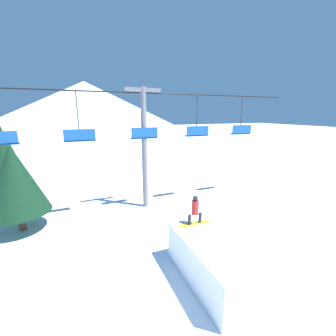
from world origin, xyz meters
TOP-DOWN VIEW (x-y plane):
  - ground_plane at (0.00, 0.00)m, footprint 220.00×220.00m
  - mountain_ridge at (0.00, 76.18)m, footprint 70.08×70.08m
  - snow_ramp at (0.30, 0.65)m, footprint 2.48×4.24m
  - snowboarder at (0.14, 2.24)m, footprint 1.56×0.31m
  - chairlift at (-0.16, 8.82)m, footprint 23.92×0.44m
  - pine_tree_near at (-7.78, 8.34)m, footprint 3.30×3.30m
  - pine_tree_far at (-10.16, 16.86)m, footprint 2.72×2.72m

SIDE VIEW (x-z plane):
  - ground_plane at x=0.00m, z-range 0.00..0.00m
  - snow_ramp at x=0.30m, z-range 0.00..1.73m
  - snowboarder at x=0.14m, z-range 1.72..3.07m
  - pine_tree_near at x=-7.78m, z-range 0.55..5.58m
  - pine_tree_far at x=-10.16m, z-range 0.66..6.44m
  - chairlift at x=-0.16m, z-range 0.92..9.20m
  - mountain_ridge at x=0.00m, z-range 0.00..16.60m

